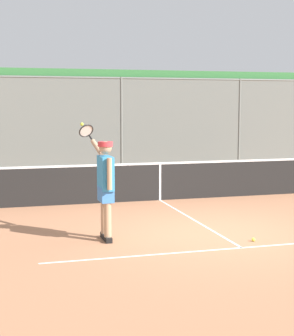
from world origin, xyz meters
The scene contains 6 objects.
ground_plane centered at (0.00, 0.00, 0.00)m, with size 60.00×60.00×0.00m, color #B27551.
court_line_markings centered at (0.00, 1.48, 0.00)m, with size 8.71×8.62×0.01m.
fence_backdrop centered at (0.00, -8.57, 1.75)m, with size 19.73×1.37×3.53m.
tennis_net centered at (0.00, -3.64, 0.49)m, with size 11.18×0.09×1.07m.
tennis_player centered at (2.10, -0.08, 1.05)m, with size 0.49×1.44×2.06m.
tennis_ball_near_net centered at (-0.39, 0.74, 0.03)m, with size 0.07×0.07×0.07m, color #D6E042.
Camera 1 is at (3.93, 9.18, 2.41)m, focal length 57.58 mm.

